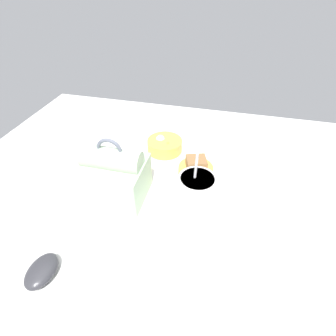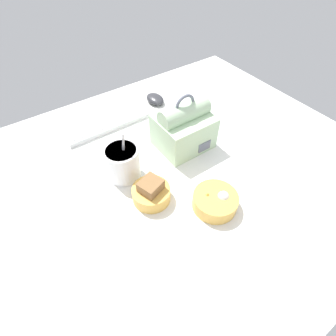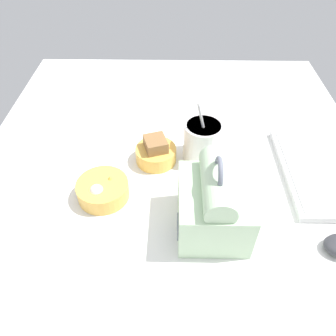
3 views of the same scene
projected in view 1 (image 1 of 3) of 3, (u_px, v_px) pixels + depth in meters
desk_surface at (166, 186)px, 83.82cm from camera, size 140.00×110.00×2.00cm
keyboard at (143, 295)px, 54.82cm from camera, size 33.08×14.08×2.10cm
lunch_bag at (114, 176)px, 74.74cm from camera, size 17.83×15.51×20.05cm
soup_cup at (196, 192)px, 72.18cm from camera, size 10.38×10.38×17.99cm
bento_bowl_sandwich at (196, 171)px, 83.88cm from camera, size 11.11×11.11×7.53cm
bento_bowl_snacks at (165, 145)px, 95.98cm from camera, size 12.73×12.73×5.62cm
computer_mouse at (42, 271)px, 58.47cm from camera, size 6.29×9.14×3.09cm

